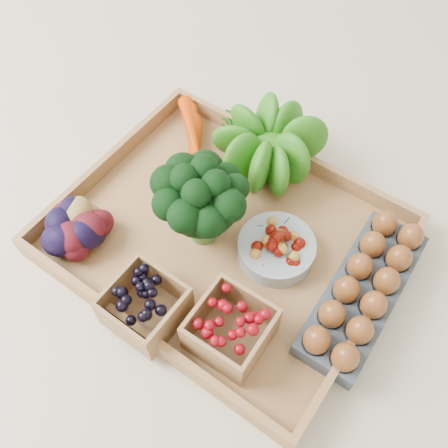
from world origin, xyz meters
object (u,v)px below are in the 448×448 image
Objects in this scene: broccoli at (202,214)px; cherry_bowl at (276,249)px; egg_carton at (362,293)px; tray at (224,240)px.

broccoli is 1.22× the size of cherry_bowl.
egg_carton is at bearing 4.03° from cherry_bowl.
cherry_bowl is (0.12, 0.04, -0.05)m from broccoli.
cherry_bowl and egg_carton have the same top height.
broccoli reaches higher than tray.
broccoli reaches higher than egg_carton.
egg_carton is at bearing 9.91° from broccoli.
broccoli is 0.14m from cherry_bowl.
tray is 0.10m from cherry_bowl.
broccoli is at bearing -159.07° from tray.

